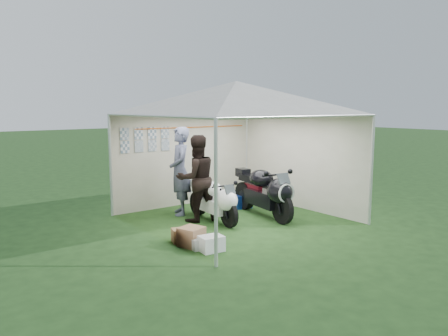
{
  "coord_description": "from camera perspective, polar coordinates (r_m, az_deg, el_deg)",
  "views": [
    {
      "loc": [
        -5.85,
        -7.25,
        2.48
      ],
      "look_at": [
        -0.05,
        0.35,
        1.12
      ],
      "focal_mm": 35.0,
      "sensor_mm": 36.0,
      "label": 1
    }
  ],
  "objects": [
    {
      "name": "crate_2",
      "position": [
        7.74,
        -3.35,
        -9.84
      ],
      "size": [
        0.28,
        0.24,
        0.2
      ],
      "primitive_type": "cube",
      "rotation": [
        0.0,
        0.0,
        -0.07
      ],
      "color": "silver",
      "rests_on": "ground"
    },
    {
      "name": "canopy_tent",
      "position": [
        9.34,
        1.46,
        8.69
      ],
      "size": [
        5.66,
        5.66,
        3.0
      ],
      "color": "silver",
      "rests_on": "ground"
    },
    {
      "name": "paddock_stand",
      "position": [
        10.72,
        2.4,
        -4.4
      ],
      "size": [
        0.47,
        0.33,
        0.32
      ],
      "primitive_type": "cube",
      "rotation": [
        0.0,
        0.0,
        -0.16
      ],
      "color": "#173BAA",
      "rests_on": "ground"
    },
    {
      "name": "motorcycle_black",
      "position": [
        9.79,
        5.43,
        -2.95
      ],
      "size": [
        0.7,
        2.2,
        1.09
      ],
      "rotation": [
        0.0,
        0.0,
        -0.16
      ],
      "color": "black",
      "rests_on": "ground"
    },
    {
      "name": "crate_0",
      "position": [
        7.62,
        -1.67,
        -9.83
      ],
      "size": [
        0.43,
        0.35,
        0.27
      ],
      "primitive_type": "cube",
      "rotation": [
        0.0,
        0.0,
        -0.11
      ],
      "color": "silver",
      "rests_on": "ground"
    },
    {
      "name": "crate_3",
      "position": [
        8.15,
        -5.44,
        -8.73
      ],
      "size": [
        0.44,
        0.36,
        0.25
      ],
      "primitive_type": "cube",
      "rotation": [
        0.0,
        0.0,
        -0.29
      ],
      "color": "brown",
      "rests_on": "ground"
    },
    {
      "name": "person_blue_jacket",
      "position": [
        10.0,
        -5.77,
        -0.4
      ],
      "size": [
        0.75,
        0.87,
        2.02
      ],
      "primitive_type": "imported",
      "rotation": [
        0.0,
        0.0,
        -2.02
      ],
      "color": "slate",
      "rests_on": "ground"
    },
    {
      "name": "person_dark_jacket",
      "position": [
        9.4,
        -3.62,
        -1.36
      ],
      "size": [
        1.01,
        0.85,
        1.87
      ],
      "primitive_type": "imported",
      "rotation": [
        0.0,
        0.0,
        2.98
      ],
      "color": "black",
      "rests_on": "ground"
    },
    {
      "name": "ground",
      "position": [
        9.64,
        1.53,
        -6.8
      ],
      "size": [
        80.0,
        80.0,
        0.0
      ],
      "primitive_type": "plane",
      "color": "#1D3C17",
      "rests_on": "ground"
    },
    {
      "name": "equipment_box",
      "position": [
        11.58,
        4.26,
        -3.12
      ],
      "size": [
        0.53,
        0.47,
        0.46
      ],
      "primitive_type": "cube",
      "rotation": [
        0.0,
        0.0,
        -0.24
      ],
      "color": "black",
      "rests_on": "ground"
    },
    {
      "name": "crate_1",
      "position": [
        7.89,
        -4.27,
        -8.93
      ],
      "size": [
        0.48,
        0.48,
        0.34
      ],
      "primitive_type": "cube",
      "rotation": [
        0.0,
        0.0,
        0.31
      ],
      "color": "#886448",
      "rests_on": "ground"
    },
    {
      "name": "motorcycle_white",
      "position": [
        9.38,
        -1.16,
        -4.1
      ],
      "size": [
        0.48,
        1.82,
        0.89
      ],
      "rotation": [
        0.0,
        0.0,
        -0.07
      ],
      "color": "black",
      "rests_on": "ground"
    }
  ]
}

